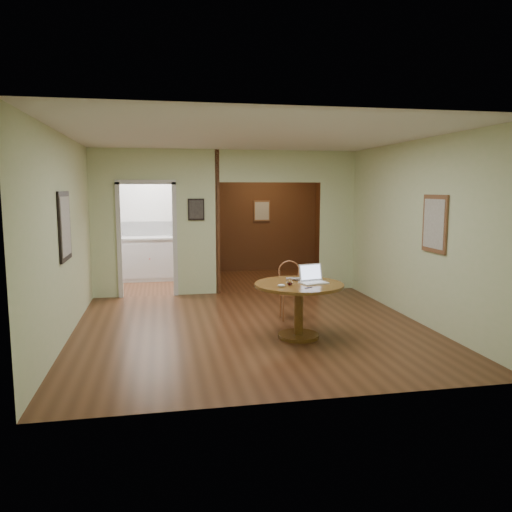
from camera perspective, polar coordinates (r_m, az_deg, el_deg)
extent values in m
plane|color=#462514|center=(7.20, -0.41, -8.27)|extent=(5.00, 5.00, 0.00)
plane|color=silver|center=(6.96, -0.43, 13.62)|extent=(5.00, 5.00, 0.00)
plane|color=beige|center=(4.53, 5.33, -0.36)|extent=(5.00, 0.00, 5.00)
plane|color=beige|center=(6.95, -21.15, 1.96)|extent=(0.00, 5.00, 5.00)
plane|color=beige|center=(7.80, 17.97, 2.68)|extent=(0.00, 5.00, 5.00)
cube|color=beige|center=(9.38, -16.96, 3.51)|extent=(0.50, 2.70, 0.04)
cube|color=beige|center=(9.35, -6.84, 3.78)|extent=(0.80, 2.70, 0.04)
cube|color=beige|center=(9.93, 9.23, 3.96)|extent=(0.70, 2.70, 0.04)
plane|color=silver|center=(11.33, -11.36, 4.36)|extent=(2.70, 0.00, 2.70)
plane|color=#412112|center=(12.07, 0.65, 4.71)|extent=(2.70, 0.00, 2.70)
cube|color=#412112|center=(10.63, -5.17, 4.27)|extent=(0.08, 2.50, 2.70)
cube|color=black|center=(6.93, -21.05, 3.20)|extent=(0.03, 0.70, 0.90)
cube|color=brown|center=(7.35, 19.76, 3.49)|extent=(0.03, 0.60, 0.80)
cube|color=black|center=(9.32, -6.86, 5.30)|extent=(0.30, 0.03, 0.40)
cube|color=beige|center=(12.04, 0.67, 5.18)|extent=(0.40, 0.03, 0.50)
cube|color=white|center=(11.33, -11.33, 3.09)|extent=(2.00, 0.02, 0.32)
cylinder|color=brown|center=(6.80, 4.87, -9.06)|extent=(0.55, 0.55, 0.05)
cylinder|color=brown|center=(6.71, 4.91, -6.28)|extent=(0.12, 0.12, 0.64)
cylinder|color=brown|center=(6.63, 4.94, -3.30)|extent=(1.18, 1.18, 0.04)
cylinder|color=brown|center=(7.64, 3.97, -4.25)|extent=(0.40, 0.40, 0.03)
cylinder|color=brown|center=(7.54, 3.13, -5.98)|extent=(0.02, 0.02, 0.40)
cylinder|color=brown|center=(7.58, 5.14, -5.91)|extent=(0.02, 0.02, 0.40)
cylinder|color=brown|center=(7.79, 2.81, -5.52)|extent=(0.02, 0.02, 0.40)
cylinder|color=brown|center=(7.84, 4.75, -5.46)|extent=(0.02, 0.02, 0.40)
cylinder|color=brown|center=(7.71, 2.69, -2.85)|extent=(0.02, 0.02, 0.32)
cylinder|color=brown|center=(7.77, 4.90, -2.79)|extent=(0.02, 0.02, 0.32)
torus|color=brown|center=(7.72, 3.80, -1.77)|extent=(0.34, 0.05, 0.34)
cube|color=white|center=(6.65, 6.61, -3.05)|extent=(0.38, 0.31, 0.02)
cube|color=silver|center=(6.62, 6.69, -3.02)|extent=(0.31, 0.19, 0.00)
cube|color=white|center=(6.76, 6.26, -1.84)|extent=(0.34, 0.14, 0.22)
cube|color=#828BA5|center=(6.75, 6.28, -1.86)|extent=(0.30, 0.11, 0.19)
imported|color=silver|center=(6.82, 5.00, -2.70)|extent=(0.40, 0.30, 0.03)
ellipsoid|color=white|center=(6.36, 2.92, -3.39)|extent=(0.10, 0.07, 0.04)
cylinder|color=#0C1554|center=(6.34, 6.02, -3.62)|extent=(0.12, 0.06, 0.01)
cube|color=silver|center=(11.11, -11.25, -0.36)|extent=(2.00, 0.55, 0.90)
cube|color=#BAB9B5|center=(11.06, -11.32, 2.05)|extent=(2.06, 0.60, 0.04)
sphere|color=#B20C0C|center=(10.82, -12.06, -0.33)|extent=(0.03, 0.03, 0.03)
sphere|color=#B20C0C|center=(10.85, -6.77, -0.20)|extent=(0.03, 0.03, 0.03)
ellipsoid|color=#BDAC8A|center=(11.05, -8.34, 3.03)|extent=(0.38, 0.35, 0.31)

